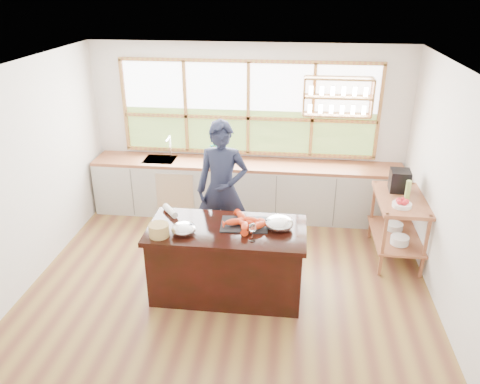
% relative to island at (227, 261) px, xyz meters
% --- Properties ---
extents(ground_plane, '(5.00, 5.00, 0.00)m').
position_rel_island_xyz_m(ground_plane, '(0.00, 0.20, -0.45)').
color(ground_plane, olive).
extents(room_shell, '(5.02, 4.52, 2.71)m').
position_rel_island_xyz_m(room_shell, '(0.02, 0.71, 1.30)').
color(room_shell, silver).
rests_on(room_shell, ground_plane).
extents(back_counter, '(4.90, 0.63, 0.90)m').
position_rel_island_xyz_m(back_counter, '(-0.02, 2.14, 0.00)').
color(back_counter, '#ABA9A1').
rests_on(back_counter, ground_plane).
extents(right_shelf_unit, '(0.62, 1.10, 0.90)m').
position_rel_island_xyz_m(right_shelf_unit, '(2.19, 1.09, 0.15)').
color(right_shelf_unit, brown).
rests_on(right_shelf_unit, ground_plane).
extents(island, '(1.85, 0.90, 0.90)m').
position_rel_island_xyz_m(island, '(0.00, 0.00, 0.00)').
color(island, black).
rests_on(island, ground_plane).
extents(cook, '(0.70, 0.46, 1.91)m').
position_rel_island_xyz_m(cook, '(-0.20, 0.95, 0.50)').
color(cook, '#191D32').
rests_on(cook, ground_plane).
extents(potted_plant, '(0.16, 0.12, 0.29)m').
position_rel_island_xyz_m(potted_plant, '(-0.51, 2.20, 0.59)').
color(potted_plant, slate).
rests_on(potted_plant, back_counter).
extents(cutting_board, '(0.41, 0.31, 0.01)m').
position_rel_island_xyz_m(cutting_board, '(-0.47, 2.14, 0.45)').
color(cutting_board, '#61B546').
rests_on(cutting_board, back_counter).
extents(espresso_machine, '(0.27, 0.29, 0.29)m').
position_rel_island_xyz_m(espresso_machine, '(2.19, 1.34, 0.59)').
color(espresso_machine, black).
rests_on(espresso_machine, right_shelf_unit).
extents(wine_bottle, '(0.08, 0.08, 0.28)m').
position_rel_island_xyz_m(wine_bottle, '(2.24, 1.03, 0.58)').
color(wine_bottle, '#98BB53').
rests_on(wine_bottle, right_shelf_unit).
extents(fruit_bowl, '(0.24, 0.24, 0.11)m').
position_rel_island_xyz_m(fruit_bowl, '(2.14, 0.83, 0.49)').
color(fruit_bowl, white).
rests_on(fruit_bowl, right_shelf_unit).
extents(slate_board, '(0.57, 0.43, 0.02)m').
position_rel_island_xyz_m(slate_board, '(0.20, 0.10, 0.45)').
color(slate_board, black).
rests_on(slate_board, island).
extents(lobster_pile, '(0.52, 0.48, 0.08)m').
position_rel_island_xyz_m(lobster_pile, '(0.22, 0.07, 0.50)').
color(lobster_pile, '#D04810').
rests_on(lobster_pile, slate_board).
extents(mixing_bowl_left, '(0.29, 0.29, 0.14)m').
position_rel_island_xyz_m(mixing_bowl_left, '(-0.47, -0.18, 0.51)').
color(mixing_bowl_left, silver).
rests_on(mixing_bowl_left, island).
extents(mixing_bowl_right, '(0.34, 0.34, 0.16)m').
position_rel_island_xyz_m(mixing_bowl_right, '(0.61, 0.07, 0.52)').
color(mixing_bowl_right, silver).
rests_on(mixing_bowl_right, island).
extents(wine_glass, '(0.08, 0.08, 0.22)m').
position_rel_island_xyz_m(wine_glass, '(0.33, -0.25, 0.61)').
color(wine_glass, silver).
rests_on(wine_glass, island).
extents(wicker_basket, '(0.23, 0.23, 0.15)m').
position_rel_island_xyz_m(wicker_basket, '(-0.73, -0.27, 0.52)').
color(wicker_basket, tan).
rests_on(wicker_basket, island).
extents(parchment_roll, '(0.25, 0.29, 0.08)m').
position_rel_island_xyz_m(parchment_roll, '(-0.75, 0.28, 0.49)').
color(parchment_roll, silver).
rests_on(parchment_roll, island).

